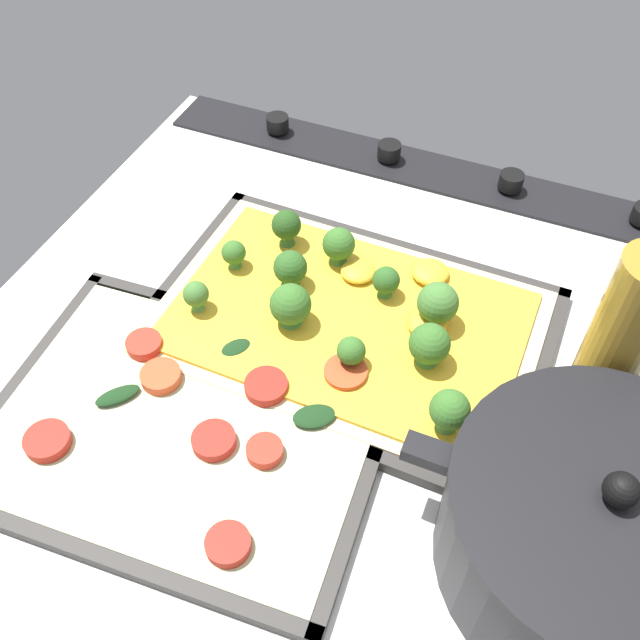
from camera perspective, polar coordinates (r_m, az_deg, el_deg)
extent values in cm
cube|color=silver|center=(67.62, 2.88, -4.21)|extent=(73.80, 67.11, 3.00)
cube|color=black|center=(87.04, 10.18, 11.44)|extent=(70.85, 7.00, 0.80)
cylinder|color=black|center=(85.51, 15.10, 10.74)|extent=(2.80, 2.80, 1.80)
cylinder|color=black|center=(87.64, 5.58, 13.39)|extent=(2.80, 2.80, 1.80)
cylinder|color=black|center=(92.12, -3.43, 15.52)|extent=(2.80, 2.80, 1.80)
cube|color=#33302D|center=(68.61, 2.16, -0.74)|extent=(38.24, 26.40, 0.50)
cube|color=#33302D|center=(76.39, 5.70, 5.95)|extent=(37.88, 1.76, 1.30)
cube|color=#33302D|center=(61.63, -2.23, -8.56)|extent=(37.88, 1.76, 1.30)
cube|color=#33302D|center=(66.62, 16.98, -5.36)|extent=(1.58, 25.85, 1.30)
cube|color=#33302D|center=(74.60, -10.99, 3.82)|extent=(1.58, 25.85, 1.30)
cube|color=beige|center=(68.03, 2.18, -0.33)|extent=(35.81, 23.96, 1.00)
cube|color=gold|center=(67.50, 2.20, 0.05)|extent=(32.94, 21.57, 0.40)
cone|color=#5B9F46|center=(72.29, 1.49, 5.11)|extent=(1.82, 1.82, 1.06)
sphere|color=#386B28|center=(71.07, 1.52, 6.13)|extent=(3.31, 3.31, 3.31)
cone|color=#5B9F46|center=(64.40, 8.59, -2.96)|extent=(2.05, 2.05, 1.04)
sphere|color=#386B28|center=(62.90, 8.79, -1.89)|extent=(3.73, 3.73, 3.73)
cone|color=#4D8B3F|center=(70.01, -2.36, 3.23)|extent=(1.83, 1.83, 1.05)
sphere|color=#2D5B23|center=(68.75, -2.40, 4.25)|extent=(3.32, 3.32, 3.32)
cone|color=#68AD54|center=(68.78, -9.79, 1.26)|extent=(1.36, 1.36, 1.02)
sphere|color=#427533|center=(67.74, -9.94, 2.07)|extent=(2.48, 2.48, 2.48)
cone|color=#5B9F46|center=(63.61, 2.61, -3.30)|extent=(1.43, 1.43, 0.83)
sphere|color=#386B28|center=(62.52, 2.66, -2.53)|extent=(2.60, 2.60, 2.60)
cone|color=#5B9F46|center=(72.29, -6.85, 4.62)|extent=(1.35, 1.35, 0.92)
sphere|color=#386B28|center=(71.33, -6.95, 5.41)|extent=(2.46, 2.46, 2.46)
cone|color=#427635|center=(74.12, -2.67, 6.59)|extent=(1.69, 1.69, 1.37)
sphere|color=#264C1C|center=(72.89, -2.72, 7.65)|extent=(3.06, 3.06, 3.06)
cone|color=#5B9F46|center=(60.56, 10.14, -8.06)|extent=(1.87, 1.87, 1.22)
sphere|color=#386B28|center=(59.00, 10.38, -7.07)|extent=(3.40, 3.40, 3.40)
cone|color=#5B9F46|center=(66.69, -2.33, 0.14)|extent=(2.15, 2.15, 0.98)
sphere|color=#386B28|center=(65.22, -2.39, 1.27)|extent=(3.91, 3.91, 3.91)
cone|color=#68AD54|center=(67.40, 9.23, 0.21)|extent=(2.13, 2.13, 1.24)
sphere|color=#427533|center=(65.87, 9.45, 1.39)|extent=(3.87, 3.87, 3.87)
cone|color=#4D8B3F|center=(69.31, 5.21, 2.36)|extent=(1.48, 1.48, 0.96)
sphere|color=#2D5B23|center=(68.23, 5.29, 3.22)|extent=(2.69, 2.69, 2.69)
ellipsoid|color=gold|center=(66.97, 8.66, -0.08)|extent=(4.65, 5.08, 1.51)
ellipsoid|color=gold|center=(71.51, 8.83, 3.84)|extent=(4.67, 4.62, 1.33)
ellipsoid|color=gold|center=(70.90, 3.07, 3.93)|extent=(4.60, 4.56, 1.22)
cube|color=#33302D|center=(62.94, -10.74, -8.70)|extent=(35.19, 28.19, 0.50)
cube|color=#33302D|center=(68.88, -6.28, -0.31)|extent=(33.53, 3.44, 1.30)
cube|color=#33302D|center=(58.32, -16.39, -18.13)|extent=(33.53, 3.44, 1.30)
cube|color=#33302D|center=(59.01, 3.67, -12.99)|extent=(2.94, 26.03, 1.30)
cube|color=#33302D|center=(69.85, -22.69, -4.32)|extent=(2.94, 26.03, 1.30)
cube|color=#C0C595|center=(62.36, -10.83, -8.36)|extent=(32.63, 25.63, 0.90)
cylinder|color=#D14723|center=(63.23, 2.23, -4.37)|extent=(3.90, 3.90, 1.00)
cylinder|color=#B22319|center=(55.77, -7.40, -17.42)|extent=(3.46, 3.46, 1.00)
cylinder|color=#D14723|center=(64.60, -12.66, -4.44)|extent=(3.62, 3.62, 1.00)
cylinder|color=#B22319|center=(63.52, -21.05, -9.05)|extent=(3.82, 3.82, 1.00)
cylinder|color=red|center=(67.22, -13.94, -1.91)|extent=(3.31, 3.31, 1.00)
cylinder|color=#B22319|center=(60.06, -8.53, -9.54)|extent=(3.68, 3.68, 1.00)
cylinder|color=#B22319|center=(62.59, -4.34, -5.33)|extent=(3.84, 3.84, 1.00)
cylinder|color=red|center=(59.09, -4.46, -10.43)|extent=(3.06, 3.06, 1.00)
ellipsoid|color=#193819|center=(64.42, -15.95, -5.85)|extent=(3.83, 4.10, 0.60)
ellipsoid|color=#193819|center=(65.56, -6.77, -2.25)|extent=(3.26, 3.51, 0.60)
ellipsoid|color=#193819|center=(60.79, -0.44, -7.73)|extent=(4.45, 4.13, 0.60)
cylinder|color=black|center=(56.02, 20.94, -15.77)|extent=(21.32, 21.32, 9.39)
cylinder|color=black|center=(51.71, 22.51, -13.30)|extent=(21.75, 21.75, 0.80)
sphere|color=black|center=(50.39, 23.05, -12.44)|extent=(2.40, 2.40, 2.40)
cube|color=black|center=(52.70, 8.65, -10.48)|extent=(3.60, 2.00, 1.20)
cylinder|color=olive|center=(60.87, 22.91, -1.83)|extent=(5.32, 5.32, 18.09)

